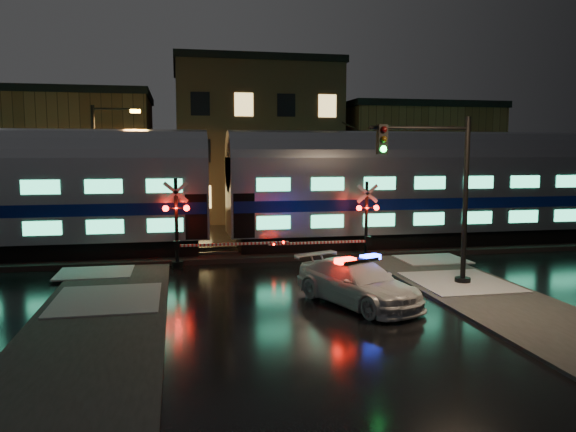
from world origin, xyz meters
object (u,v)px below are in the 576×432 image
object	(u,v)px
crossing_signal_right	(359,229)
police_car	(358,283)
traffic_light	(441,198)
streetlight	(100,166)
crossing_signal_left	(185,232)

from	to	relation	value
crossing_signal_right	police_car	bearing A→B (deg)	-108.82
police_car	traffic_light	size ratio (longest dim) A/B	0.85
traffic_light	streetlight	world-z (taller)	streetlight
crossing_signal_left	streetlight	size ratio (longest dim) A/B	0.74
police_car	traffic_light	bearing A→B (deg)	1.28
crossing_signal_left	streetlight	distance (m)	8.42
crossing_signal_left	streetlight	xyz separation A→B (m)	(-4.31, 6.70, 2.72)
streetlight	traffic_light	bearing A→B (deg)	-41.60
police_car	crossing_signal_left	size ratio (longest dim) A/B	0.97
crossing_signal_left	traffic_light	distance (m)	10.95
traffic_light	police_car	bearing A→B (deg)	-149.99
police_car	crossing_signal_left	world-z (taller)	crossing_signal_left
police_car	crossing_signal_left	bearing A→B (deg)	105.38
crossing_signal_left	traffic_light	bearing A→B (deg)	-30.15
crossing_signal_right	traffic_light	bearing A→B (deg)	-76.01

